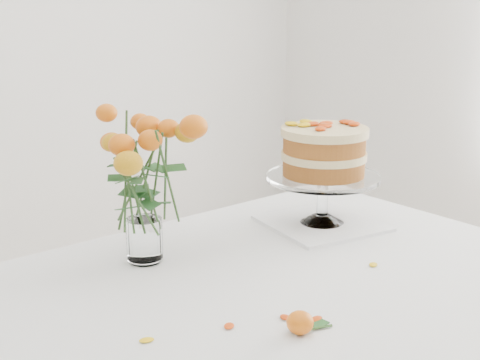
# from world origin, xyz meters

# --- Properties ---
(table) EXTENTS (1.43, 0.93, 0.76)m
(table) POSITION_xyz_m (0.00, 0.00, 0.67)
(table) COLOR tan
(table) RESTS_ON ground
(napkin) EXTENTS (0.31, 0.31, 0.01)m
(napkin) POSITION_xyz_m (0.41, 0.18, 0.76)
(napkin) COLOR white
(napkin) RESTS_ON table
(cake_stand) EXTENTS (0.29, 0.29, 0.26)m
(cake_stand) POSITION_xyz_m (0.41, 0.18, 0.94)
(cake_stand) COLOR white
(cake_stand) RESTS_ON napkin
(rose_vase) EXTENTS (0.28, 0.28, 0.40)m
(rose_vase) POSITION_xyz_m (-0.07, 0.26, 0.99)
(rose_vase) COLOR white
(rose_vase) RESTS_ON table
(loose_rose_far) EXTENTS (0.08, 0.05, 0.04)m
(loose_rose_far) POSITION_xyz_m (-0.04, -0.20, 0.78)
(loose_rose_far) COLOR orange
(loose_rose_far) RESTS_ON table
(stray_petal_a) EXTENTS (0.03, 0.02, 0.00)m
(stray_petal_a) POSITION_xyz_m (-0.12, -0.10, 0.76)
(stray_petal_a) COLOR yellow
(stray_petal_a) RESTS_ON table
(stray_petal_b) EXTENTS (0.03, 0.02, 0.00)m
(stray_petal_b) POSITION_xyz_m (-0.02, -0.14, 0.76)
(stray_petal_b) COLOR yellow
(stray_petal_b) RESTS_ON table
(stray_petal_c) EXTENTS (0.03, 0.02, 0.00)m
(stray_petal_c) POSITION_xyz_m (0.02, -0.18, 0.76)
(stray_petal_c) COLOR yellow
(stray_petal_c) RESTS_ON table
(stray_petal_d) EXTENTS (0.03, 0.02, 0.00)m
(stray_petal_d) POSITION_xyz_m (-0.26, -0.05, 0.76)
(stray_petal_d) COLOR yellow
(stray_petal_d) RESTS_ON table
(stray_petal_f) EXTENTS (0.03, 0.02, 0.00)m
(stray_petal_f) POSITION_xyz_m (0.30, -0.08, 0.76)
(stray_petal_f) COLOR yellow
(stray_petal_f) RESTS_ON table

